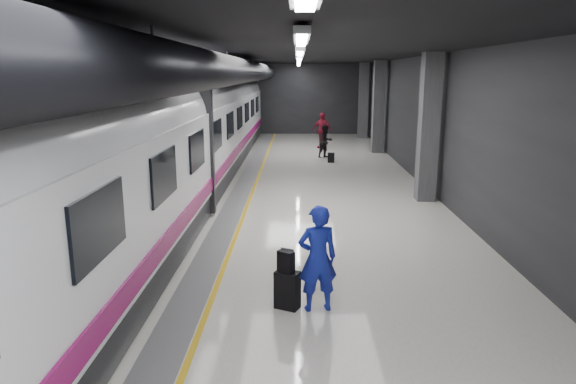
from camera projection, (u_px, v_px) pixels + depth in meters
ground at (277, 216)px, 14.28m from camera, size 40.00×40.00×0.00m
platform_hall at (268, 86)px, 14.42m from camera, size 10.02×40.02×4.51m
train at (157, 142)px, 13.87m from camera, size 3.05×38.00×4.05m
traveler_main at (318, 258)px, 8.45m from camera, size 0.74×0.56×1.82m
suitcase_main at (287, 290)px, 8.64m from camera, size 0.47×0.39×0.65m
shoulder_bag at (286, 262)px, 8.53m from camera, size 0.31×0.27×0.36m
traveler_far_a at (326, 141)px, 24.05m from camera, size 0.95×0.91×1.54m
traveler_far_b at (322, 130)px, 27.10m from camera, size 1.19×0.90×1.87m
suitcase_far at (331, 158)px, 22.85m from camera, size 0.31×0.21×0.44m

